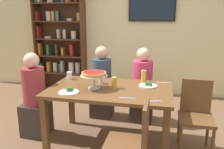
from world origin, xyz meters
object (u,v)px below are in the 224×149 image
object	(u,v)px
diner_head_west	(35,101)
cutlery_knife_near	(153,101)
chair_near_right	(133,141)
cutlery_fork_near	(127,98)
beer_glass_amber_short	(144,76)
bookshelf	(60,39)
deep_dish_pizza_stand	(94,75)
beer_glass_amber_tall	(114,83)
cutlery_fork_far	(164,83)
chair_head_east	(196,113)
television	(152,7)
salad_plate_far_diner	(69,92)
water_glass_clear_far	(69,75)
salad_plate_near_diner	(148,85)
dining_table	(110,95)
water_glass_clear_near	(101,80)
diner_far_right	(142,90)
diner_far_left	(102,87)

from	to	relation	value
diner_head_west	cutlery_knife_near	bearing A→B (deg)	-11.69
chair_near_right	cutlery_knife_near	distance (m)	0.49
diner_head_west	cutlery_fork_near	xyz separation A→B (m)	(1.31, -0.29, 0.25)
diner_head_west	beer_glass_amber_short	bearing A→B (deg)	14.97
diner_head_west	bookshelf	bearing A→B (deg)	104.79
deep_dish_pizza_stand	cutlery_knife_near	world-z (taller)	deep_dish_pizza_stand
bookshelf	cutlery_fork_near	xyz separation A→B (m)	(1.85, -2.33, -0.37)
beer_glass_amber_tall	cutlery_fork_far	distance (m)	0.71
chair_head_east	deep_dish_pizza_stand	distance (m)	1.31
chair_near_right	cutlery_fork_near	size ratio (longest dim) A/B	4.83
television	cutlery_fork_near	bearing A→B (deg)	-91.83
television	cutlery_fork_far	distance (m)	2.03
television	cutlery_knife_near	world-z (taller)	television
chair_near_right	cutlery_knife_near	world-z (taller)	chair_near_right
salad_plate_far_diner	television	bearing A→B (deg)	71.98
water_glass_clear_far	salad_plate_near_diner	bearing A→B (deg)	-4.86
dining_table	water_glass_clear_near	size ratio (longest dim) A/B	15.77
diner_far_right	water_glass_clear_near	xyz separation A→B (m)	(-0.49, -0.59, 0.30)
diner_far_right	cutlery_knife_near	world-z (taller)	diner_far_right
diner_far_right	water_glass_clear_far	bearing A→B (deg)	-63.86
diner_far_left	deep_dish_pizza_stand	xyz separation A→B (m)	(0.13, -0.85, 0.42)
bookshelf	water_glass_clear_near	bearing A→B (deg)	-52.34
diner_far_left	chair_near_right	size ratio (longest dim) A/B	1.32
diner_far_right	water_glass_clear_near	size ratio (longest dim) A/B	11.93
diner_far_left	diner_far_right	world-z (taller)	same
salad_plate_near_diner	beer_glass_amber_tall	bearing A→B (deg)	-156.06
television	chair_near_right	size ratio (longest dim) A/B	1.04
diner_far_left	cutlery_fork_far	bearing A→B (deg)	67.13
diner_far_left	cutlery_fork_far	size ratio (longest dim) A/B	6.39
beer_glass_amber_short	cutlery_fork_far	distance (m)	0.28
diner_head_west	cutlery_fork_near	world-z (taller)	diner_head_west
diner_far_left	water_glass_clear_near	xyz separation A→B (m)	(0.16, -0.62, 0.30)
diner_far_right	cutlery_fork_far	size ratio (longest dim) A/B	6.39
chair_head_east	diner_head_west	bearing A→B (deg)	2.31
diner_far_right	cutlery_fork_near	size ratio (longest dim) A/B	6.39
chair_head_east	water_glass_clear_far	bearing A→B (deg)	-7.29
deep_dish_pizza_stand	chair_near_right	bearing A→B (deg)	-49.55
diner_head_west	beer_glass_amber_tall	size ratio (longest dim) A/B	8.21
diner_far_left	chair_head_east	world-z (taller)	diner_far_left
deep_dish_pizza_stand	salad_plate_near_diner	bearing A→B (deg)	20.76
bookshelf	dining_table	bearing A→B (deg)	-51.80
diner_far_right	chair_near_right	world-z (taller)	diner_far_right
beer_glass_amber_tall	diner_head_west	bearing A→B (deg)	-178.51
beer_glass_amber_tall	cutlery_fork_near	distance (m)	0.39
salad_plate_near_diner	beer_glass_amber_short	distance (m)	0.20
dining_table	cutlery_fork_near	world-z (taller)	cutlery_fork_near
diner_head_west	cutlery_knife_near	distance (m)	1.64
diner_head_west	salad_plate_near_diner	world-z (taller)	diner_head_west
cutlery_knife_near	television	bearing A→B (deg)	77.59
bookshelf	chair_head_east	xyz separation A→B (m)	(2.63, -1.95, -0.63)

